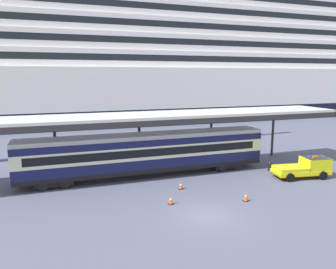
{
  "coord_description": "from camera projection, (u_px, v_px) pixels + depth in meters",
  "views": [
    {
      "loc": [
        -9.47,
        -18.82,
        9.48
      ],
      "look_at": [
        -0.46,
        7.05,
        4.5
      ],
      "focal_mm": 34.73,
      "sensor_mm": 36.0,
      "label": 1
    }
  ],
  "objects": [
    {
      "name": "traffic_cone_mid",
      "position": [
        181.0,
        185.0,
        27.49
      ],
      "size": [
        0.36,
        0.36,
        0.65
      ],
      "color": "black",
      "rests_on": "ground"
    },
    {
      "name": "ground_plane",
      "position": [
        208.0,
        216.0,
        22.25
      ],
      "size": [
        400.0,
        400.0,
        0.0
      ],
      "primitive_type": "plane",
      "color": "#52566D"
    },
    {
      "name": "traffic_cone_far",
      "position": [
        246.0,
        196.0,
        24.81
      ],
      "size": [
        0.36,
        0.36,
        0.77
      ],
      "color": "black",
      "rests_on": "ground"
    },
    {
      "name": "cruise_ship",
      "position": [
        184.0,
        54.0,
        76.54
      ],
      "size": [
        175.67,
        30.55,
        42.39
      ],
      "color": "black",
      "rests_on": "ground"
    },
    {
      "name": "train_carriage",
      "position": [
        147.0,
        153.0,
        30.69
      ],
      "size": [
        23.33,
        2.81,
        4.11
      ],
      "color": "black",
      "rests_on": "ground"
    },
    {
      "name": "service_truck",
      "position": [
        306.0,
        167.0,
        30.59
      ],
      "size": [
        5.45,
        2.85,
        2.02
      ],
      "color": "yellow",
      "rests_on": "ground"
    },
    {
      "name": "platform_canopy",
      "position": [
        145.0,
        117.0,
        30.48
      ],
      "size": [
        40.68,
        5.39,
        5.9
      ],
      "color": "silver",
      "rests_on": "ground"
    },
    {
      "name": "quay_bollard",
      "position": [
        270.0,
        166.0,
        32.79
      ],
      "size": [
        0.48,
        0.48,
        0.96
      ],
      "color": "black",
      "rests_on": "ground"
    },
    {
      "name": "traffic_cone_near",
      "position": [
        171.0,
        200.0,
        24.23
      ],
      "size": [
        0.36,
        0.36,
        0.72
      ],
      "color": "black",
      "rests_on": "ground"
    }
  ]
}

